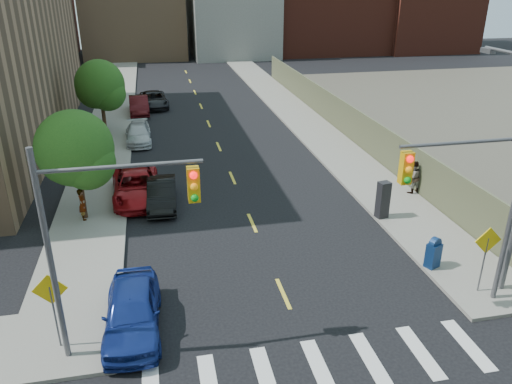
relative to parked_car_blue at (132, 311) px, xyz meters
name	(u,v)px	position (x,y,z in m)	size (l,w,h in m)	color
sidewalk_nw	(116,101)	(-2.25, 34.50, -0.71)	(3.50, 73.00, 0.15)	gray
sidewalk_ne	(274,93)	(13.25, 34.50, -0.71)	(3.50, 73.00, 0.15)	gray
fence_north	(339,115)	(15.10, 21.00, 0.47)	(0.12, 44.00, 2.50)	#646A4A
bg_bldg_west	(14,15)	(-16.50, 63.00, 5.22)	(14.00, 18.00, 12.00)	#592319
bg_bldg_midwest	(133,2)	(-0.50, 65.00, 6.72)	(14.00, 16.00, 15.00)	#8C6B4C
bg_bldg_center	(231,19)	(13.50, 63.00, 4.22)	(12.00, 16.00, 10.00)	gray
signal_nw	(101,226)	(-0.48, -1.00, 3.75)	(4.59, 0.30, 7.00)	#59595E
signal_ne	(477,192)	(11.48, -1.00, 3.75)	(4.59, 0.30, 7.00)	#59595E
warn_sign_nw	(51,298)	(-2.30, -0.50, 1.21)	(1.06, 0.06, 2.83)	#59595E
warn_sign_ne	(486,248)	(12.70, -0.50, 1.21)	(1.06, 0.06, 2.83)	#59595E
warn_sign_midwest	(92,155)	(-2.30, 13.00, 1.21)	(1.06, 0.06, 2.83)	#59595E
tree_west_near	(75,153)	(-2.50, 9.05, 2.70)	(3.66, 3.64, 5.52)	#332114
tree_west_far	(100,87)	(-2.50, 24.05, 2.70)	(3.66, 3.64, 5.52)	#332114
parked_car_blue	(132,311)	(0.00, 0.00, 0.00)	(1.84, 4.58, 1.56)	navy
parked_car_black	(162,194)	(1.30, 9.88, -0.10)	(1.45, 4.16, 1.37)	black
parked_car_red	(136,186)	(0.00, 11.04, -0.03)	(2.48, 5.37, 1.49)	maroon
parked_car_silver	(138,134)	(0.00, 21.08, -0.15)	(1.76, 4.33, 1.26)	#B8BCC1
parked_car_white	(138,130)	(0.00, 22.13, -0.14)	(1.51, 3.76, 1.28)	silver
parked_car_maroon	(139,105)	(0.00, 29.33, -0.03)	(1.59, 4.57, 1.51)	#3D0C0F
parked_car_grey	(154,100)	(1.30, 31.53, -0.09)	(2.31, 5.01, 1.39)	black
mailbox	(434,253)	(11.86, 1.40, 0.02)	(0.67, 0.60, 1.34)	navy
payphone	(383,200)	(11.80, 6.06, 0.29)	(0.55, 0.45, 1.85)	black
pedestrian_west	(83,204)	(-2.50, 8.79, 0.17)	(0.58, 0.38, 1.59)	gray
pedestrian_east	(413,177)	(14.70, 8.55, 0.27)	(0.88, 0.68, 1.80)	gray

